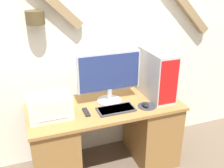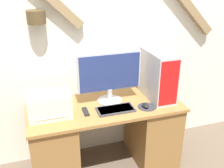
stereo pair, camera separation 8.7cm
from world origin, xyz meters
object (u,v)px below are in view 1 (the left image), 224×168
keyboard (116,109)px  printer (50,106)px  monitor (109,75)px  remote_control (86,112)px  computer_tower (157,74)px  mouse (145,105)px

keyboard → printer: size_ratio=0.93×
keyboard → printer: 0.59m
monitor → remote_control: size_ratio=4.11×
computer_tower → printer: (-1.05, -0.05, -0.14)m
mouse → remote_control: size_ratio=0.63×
keyboard → monitor: bearing=89.2°
mouse → remote_control: bearing=171.6°
monitor → computer_tower: bearing=-7.0°
keyboard → mouse: 0.28m
keyboard → remote_control: keyboard is taller
printer → remote_control: (0.31, -0.04, -0.09)m
keyboard → remote_control: size_ratio=2.31×
monitor → printer: (-0.58, -0.10, -0.17)m
monitor → printer: 0.61m
remote_control → computer_tower: bearing=6.6°
monitor → keyboard: monitor is taller
printer → remote_control: printer is taller
keyboard → mouse: mouse is taller
remote_control → mouse: bearing=-8.4°
computer_tower → remote_control: bearing=-173.4°
computer_tower → remote_control: (-0.74, -0.09, -0.23)m
monitor → printer: monitor is taller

